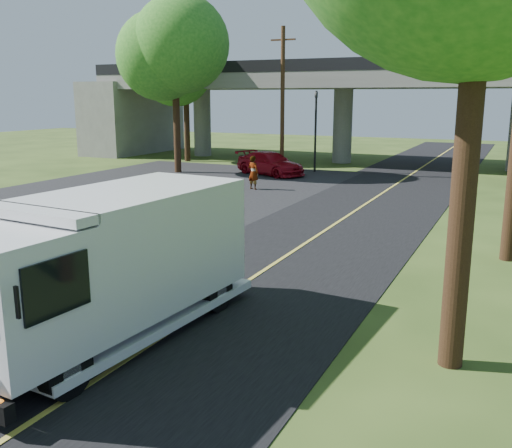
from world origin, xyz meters
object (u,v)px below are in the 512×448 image
Objects in this scene: tree_left_far at (186,60)px; step_van at (108,261)px; red_sedan at (270,164)px; utility_pole at (282,101)px; tree_left_lot at (176,46)px; traffic_signal at (316,123)px; pedestrian at (253,173)px.

tree_left_far reaches higher than step_van.
step_van reaches higher than red_sedan.
tree_left_lot is (-6.29, -2.16, 3.31)m from utility_pole.
red_sedan is (-2.07, -2.55, -2.48)m from traffic_signal.
traffic_signal is 1.05× the size of red_sedan.
traffic_signal is at bearing -77.87° from pedestrian.
tree_left_lot is 9.33m from red_sedan.
red_sedan is at bearing -135.80° from utility_pole.
traffic_signal is at bearing 53.13° from utility_pole.
traffic_signal reaches higher than pedestrian.
pedestrian reaches higher than red_sedan.
step_van is 1.47× the size of red_sedan.
utility_pole is 10.45m from tree_left_far.
tree_left_far is 1.36× the size of step_van.
traffic_signal is 4.11m from red_sedan.
utility_pole is 25.69m from step_van.
tree_left_lot is 1.06× the size of tree_left_far.
tree_left_far reaches higher than red_sedan.
tree_left_far is at bearing 86.74° from red_sedan.
traffic_signal is 0.72× the size of step_van.
tree_left_lot is (-7.79, -4.16, 4.70)m from traffic_signal.
utility_pole reaches higher than pedestrian.
tree_left_far is 11.86m from red_sedan.
tree_left_lot reaches higher than traffic_signal.
tree_left_lot is at bearing -63.43° from tree_left_far.
tree_left_lot is at bearing 124.02° from step_van.
step_van is at bearing 122.60° from pedestrian.
step_van is (15.82, -28.50, -5.84)m from tree_left_far.
tree_left_far is 5.49× the size of pedestrian.
pedestrian is at bearing -93.68° from traffic_signal.
tree_left_far is 33.11m from step_van.
pedestrian is (7.26, -4.08, -7.00)m from tree_left_lot.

